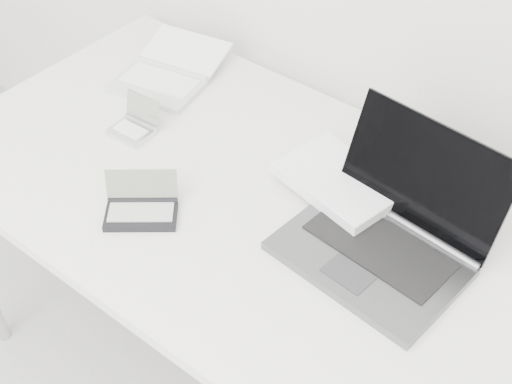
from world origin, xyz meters
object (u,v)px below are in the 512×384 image
Objects in this scene: laptop_large at (369,215)px; netbook_open_white at (165,75)px; desk at (279,224)px; palmtop_charcoal at (141,208)px.

netbook_open_white is at bearing 174.73° from laptop_large.
desk is 0.21m from laptop_large.
laptop_large is at bearing 21.16° from desk.
palmtop_charcoal is (0.30, -0.38, 0.00)m from netbook_open_white.
desk is 4.99× the size of netbook_open_white.
laptop_large is at bearing -21.81° from netbook_open_white.
laptop_large is 1.53× the size of netbook_open_white.
palmtop_charcoal is at bearing -63.28° from netbook_open_white.
laptop_large reaches higher than palmtop_charcoal.
laptop_large reaches higher than desk.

